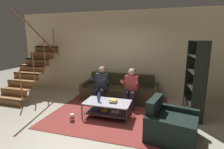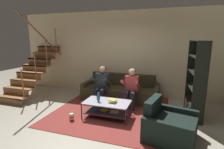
% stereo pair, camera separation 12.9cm
% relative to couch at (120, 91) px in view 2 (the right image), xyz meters
% --- Properties ---
extents(ground, '(16.80, 16.80, 0.00)m').
position_rel_couch_xyz_m(ground, '(0.13, -1.82, -0.27)').
color(ground, '#AFA896').
extents(back_partition, '(8.40, 0.12, 2.90)m').
position_rel_couch_xyz_m(back_partition, '(0.13, 0.64, 1.18)').
color(back_partition, beige).
rests_on(back_partition, ground).
extents(staircase_run, '(1.03, 2.61, 2.80)m').
position_rel_couch_xyz_m(staircase_run, '(-3.07, -0.27, 0.79)').
color(staircase_run, '#9C6438').
rests_on(staircase_run, ground).
extents(couch, '(2.45, 0.89, 0.80)m').
position_rel_couch_xyz_m(couch, '(0.00, 0.00, 0.00)').
color(couch, '#36321E').
rests_on(couch, ground).
extents(person_seated_left, '(0.50, 0.58, 1.14)m').
position_rel_couch_xyz_m(person_seated_left, '(-0.46, -0.53, 0.35)').
color(person_seated_left, black).
rests_on(person_seated_left, ground).
extents(person_seated_right, '(0.50, 0.58, 1.12)m').
position_rel_couch_xyz_m(person_seated_right, '(0.46, -0.53, 0.34)').
color(person_seated_right, '#292335').
rests_on(person_seated_right, ground).
extents(coffee_table, '(1.16, 0.65, 0.41)m').
position_rel_couch_xyz_m(coffee_table, '(0.03, -1.39, -0.00)').
color(coffee_table, '#B4B2BF').
rests_on(coffee_table, ground).
extents(area_rug, '(3.00, 3.34, 0.01)m').
position_rel_couch_xyz_m(area_rug, '(0.02, -0.82, -0.26)').
color(area_rug, maroon).
rests_on(area_rug, ground).
extents(vase, '(0.09, 0.09, 0.24)m').
position_rel_couch_xyz_m(vase, '(-0.18, -1.45, 0.25)').
color(vase, '#2D588C').
rests_on(vase, coffee_table).
extents(book_stack, '(0.22, 0.21, 0.08)m').
position_rel_couch_xyz_m(book_stack, '(0.18, -1.39, 0.18)').
color(book_stack, gold).
rests_on(book_stack, coffee_table).
extents(bookshelf, '(0.35, 1.07, 1.94)m').
position_rel_couch_xyz_m(bookshelf, '(2.16, -0.59, 0.50)').
color(bookshelf, black).
rests_on(bookshelf, ground).
extents(armchair, '(1.09, 1.13, 0.79)m').
position_rel_couch_xyz_m(armchair, '(1.54, -1.93, -0.00)').
color(armchair, black).
rests_on(armchair, ground).
extents(popcorn_tub, '(0.11, 0.11, 0.19)m').
position_rel_couch_xyz_m(popcorn_tub, '(-0.72, -1.86, -0.18)').
color(popcorn_tub, red).
rests_on(popcorn_tub, ground).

